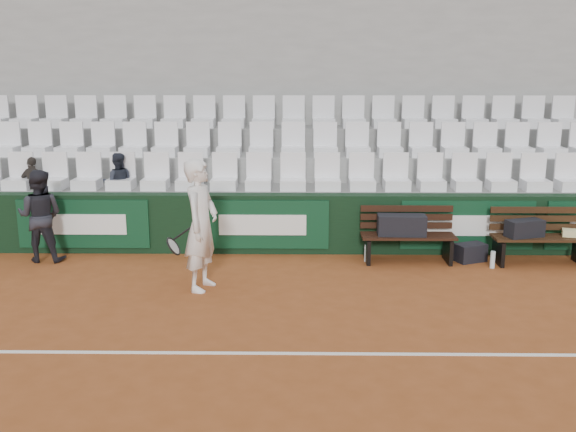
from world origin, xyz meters
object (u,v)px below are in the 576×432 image
object	(u,v)px
ball_kid	(40,216)
sports_bag_ground	(470,252)
sports_bag_left	(402,225)
bench_right	(539,250)
water_bottle_near	(367,253)
water_bottle_far	(493,260)
spectator_c	(117,158)
tennis_player	(201,225)
bench_left	(408,248)
spectator_b	(32,160)
sports_bag_right	(525,228)

from	to	relation	value
ball_kid	sports_bag_ground	bearing A→B (deg)	-179.76
sports_bag_left	bench_right	bearing A→B (deg)	-1.96
water_bottle_near	water_bottle_far	bearing A→B (deg)	-9.38
spectator_c	sports_bag_left	bearing A→B (deg)	156.94
ball_kid	water_bottle_near	bearing A→B (deg)	179.89
tennis_player	bench_right	bearing A→B (deg)	13.45
bench_right	bench_left	bearing A→B (deg)	177.88
bench_left	spectator_c	bearing A→B (deg)	168.01
spectator_b	spectator_c	distance (m)	1.49
sports_bag_ground	tennis_player	world-z (taller)	tennis_player
water_bottle_near	water_bottle_far	distance (m)	1.96
sports_bag_left	sports_bag_right	bearing A→B (deg)	-2.33
water_bottle_far	tennis_player	distance (m)	4.59
bench_left	sports_bag_right	bearing A→B (deg)	-2.54
bench_right	sports_bag_left	bearing A→B (deg)	178.04
bench_right	tennis_player	bearing A→B (deg)	-166.55
ball_kid	spectator_c	size ratio (longest dim) A/B	1.39
bench_right	ball_kid	bearing A→B (deg)	179.50
water_bottle_far	spectator_c	size ratio (longest dim) A/B	0.25
bench_left	tennis_player	world-z (taller)	tennis_player
spectator_c	bench_right	bearing A→B (deg)	160.13
water_bottle_far	ball_kid	bearing A→B (deg)	177.54
sports_bag_ground	ball_kid	distance (m)	6.97
spectator_c	sports_bag_ground	bearing A→B (deg)	159.73
bench_right	sports_bag_left	world-z (taller)	sports_bag_left
sports_bag_left	spectator_b	xyz separation A→B (m)	(-6.30, 1.05, 0.89)
sports_bag_ground	spectator_c	size ratio (longest dim) A/B	0.44
sports_bag_right	water_bottle_near	bearing A→B (deg)	178.04
bench_left	spectator_b	world-z (taller)	spectator_b
water_bottle_near	ball_kid	distance (m)	5.29
bench_left	spectator_c	xyz separation A→B (m)	(-4.92, 1.05, 1.31)
bench_right	spectator_c	size ratio (longest dim) A/B	1.39
water_bottle_near	spectator_b	xyz separation A→B (m)	(-5.76, 1.04, 1.36)
sports_bag_ground	spectator_b	world-z (taller)	spectator_b
bench_right	ball_kid	world-z (taller)	ball_kid
bench_right	spectator_c	world-z (taller)	spectator_c
ball_kid	spectator_c	bearing A→B (deg)	-133.53
tennis_player	spectator_c	xyz separation A→B (m)	(-1.80, 2.37, 0.61)
sports_bag_right	spectator_b	size ratio (longest dim) A/B	0.58
water_bottle_far	spectator_b	size ratio (longest dim) A/B	0.27
bench_right	water_bottle_near	distance (m)	2.75
sports_bag_ground	water_bottle_near	world-z (taller)	sports_bag_ground
bench_right	ball_kid	distance (m)	8.02
sports_bag_left	water_bottle_near	xyz separation A→B (m)	(-0.54, 0.01, -0.47)
bench_left	sports_bag_left	xyz separation A→B (m)	(-0.11, -0.00, 0.39)
sports_bag_right	water_bottle_near	world-z (taller)	sports_bag_right
sports_bag_right	tennis_player	xyz separation A→B (m)	(-4.95, -1.24, 0.34)
sports_bag_ground	water_bottle_near	xyz separation A→B (m)	(-1.68, -0.05, -0.01)
bench_left	sports_bag_ground	bearing A→B (deg)	2.79
sports_bag_left	spectator_b	size ratio (longest dim) A/B	0.76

